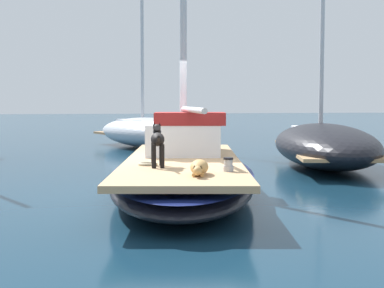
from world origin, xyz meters
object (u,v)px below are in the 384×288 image
at_px(sailboat_main, 183,176).
at_px(deck_winch, 228,165).
at_px(dog_tan, 199,168).
at_px(coiled_rope, 148,164).
at_px(moored_boat_starboard_side, 325,144).
at_px(moored_boat_far_astern, 151,132).
at_px(dog_black, 158,141).

distance_m(sailboat_main, deck_winch, 2.00).
bearing_deg(sailboat_main, dog_tan, -92.78).
height_order(deck_winch, coiled_rope, deck_winch).
bearing_deg(moored_boat_starboard_side, coiled_rope, -137.59).
bearing_deg(dog_tan, moored_boat_far_astern, 87.43).
xyz_separation_m(sailboat_main, dog_black, (-0.59, -1.12, 0.75)).
bearing_deg(moored_boat_far_astern, moored_boat_starboard_side, -59.88).
bearing_deg(moored_boat_far_astern, dog_black, -95.19).
bearing_deg(dog_tan, coiled_rope, 114.27).
bearing_deg(sailboat_main, moored_boat_starboard_side, 40.75).
xyz_separation_m(dog_tan, moored_boat_starboard_side, (4.42, 5.96, -0.18)).
bearing_deg(coiled_rope, dog_black, -60.47).
relative_size(dog_tan, moored_boat_starboard_side, 0.12).
bearing_deg(moored_boat_far_astern, sailboat_main, -92.52).
bearing_deg(coiled_rope, deck_winch, -42.57).
distance_m(sailboat_main, moored_boat_starboard_side, 5.69).
bearing_deg(moored_boat_starboard_side, deck_winch, -124.77).
relative_size(sailboat_main, dog_black, 8.05).
xyz_separation_m(coiled_rope, moored_boat_starboard_side, (5.03, 4.60, -0.09)).
bearing_deg(dog_tan, sailboat_main, 87.22).
xyz_separation_m(deck_winch, moored_boat_starboard_side, (3.91, 5.63, -0.17)).
bearing_deg(deck_winch, moored_boat_far_astern, 89.74).
distance_m(coiled_rope, moored_boat_starboard_side, 6.81).
bearing_deg(dog_black, coiled_rope, 119.53).
height_order(sailboat_main, moored_boat_starboard_side, moored_boat_starboard_side).
distance_m(sailboat_main, moored_boat_far_astern, 10.36).
bearing_deg(deck_winch, coiled_rope, 137.43).
distance_m(sailboat_main, coiled_rope, 1.19).
bearing_deg(moored_boat_starboard_side, dog_tan, -126.56).
relative_size(sailboat_main, moored_boat_starboard_side, 1.00).
distance_m(dog_tan, moored_boat_starboard_side, 7.42).
height_order(sailboat_main, dog_tan, dog_tan).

